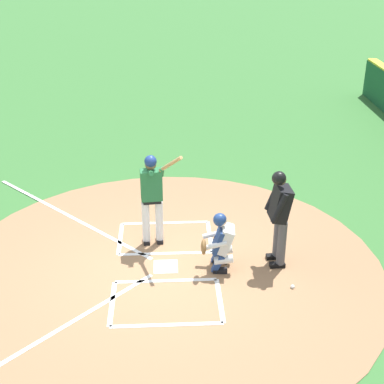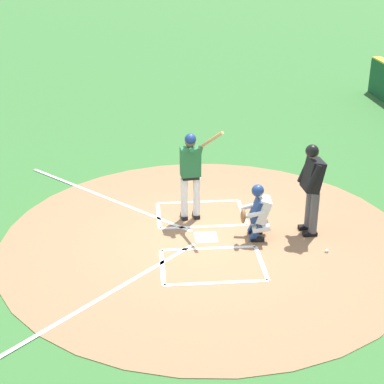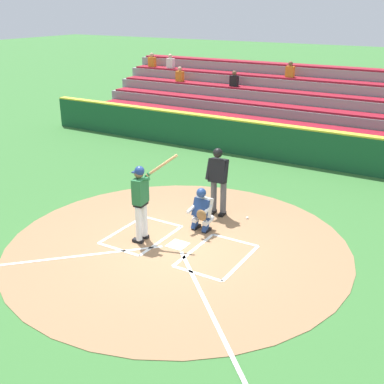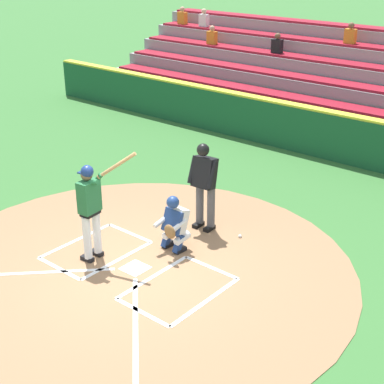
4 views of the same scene
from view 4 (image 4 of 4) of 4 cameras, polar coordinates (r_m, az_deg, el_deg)
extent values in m
plane|color=#387033|center=(10.74, -5.57, -7.48)|extent=(120.00, 120.00, 0.00)
cylinder|color=#99704C|center=(10.74, -5.57, -7.45)|extent=(8.00, 8.00, 0.01)
cube|color=white|center=(10.74, -5.57, -7.41)|extent=(0.44, 0.44, 0.01)
cube|color=white|center=(10.71, 1.88, -7.38)|extent=(1.20, 0.08, 0.01)
cube|color=white|center=(9.58, -4.91, -11.64)|extent=(1.20, 0.08, 0.01)
cube|color=white|center=(10.46, -3.81, -8.24)|extent=(0.08, 1.80, 0.01)
cube|color=white|center=(9.80, 1.40, -10.63)|extent=(0.08, 1.80, 0.01)
cube|color=white|center=(11.94, -6.10, -4.01)|extent=(1.20, 0.08, 0.01)
cube|color=white|center=(10.94, -12.87, -7.31)|extent=(1.20, 0.08, 0.01)
cube|color=white|center=(11.02, -7.24, -6.61)|extent=(0.08, 1.80, 0.01)
cube|color=white|center=(11.83, -11.26, -4.65)|extent=(0.08, 1.80, 0.01)
cube|color=white|center=(8.33, -5.52, -17.99)|extent=(3.73, 3.73, 0.01)
cylinder|color=white|center=(10.84, -10.21, -4.42)|extent=(0.15, 0.15, 0.84)
cube|color=black|center=(11.08, -10.19, -6.44)|extent=(0.27, 0.15, 0.09)
cylinder|color=white|center=(11.01, -9.28, -3.90)|extent=(0.15, 0.15, 0.84)
cube|color=black|center=(11.25, -9.28, -5.90)|extent=(0.27, 0.15, 0.09)
cube|color=black|center=(10.71, -9.91, -1.94)|extent=(0.25, 0.36, 0.10)
cube|color=#236638|center=(10.59, -10.03, -0.42)|extent=(0.28, 0.42, 0.60)
sphere|color=brown|center=(10.44, -10.27, 1.66)|extent=(0.21, 0.21, 0.21)
sphere|color=navy|center=(10.40, -10.21, 1.99)|extent=(0.23, 0.23, 0.23)
cube|color=navy|center=(10.49, -10.64, 1.93)|extent=(0.13, 0.18, 0.02)
cylinder|color=#236638|center=(10.43, -9.99, 0.89)|extent=(0.44, 0.13, 0.21)
cylinder|color=#236638|center=(10.57, -9.22, 1.26)|extent=(0.27, 0.12, 0.29)
cylinder|color=#AD7F4C|center=(10.32, -7.35, 2.61)|extent=(0.65, 0.43, 0.53)
cylinder|color=#AD7F4C|center=(10.51, -9.09, 1.48)|extent=(0.10, 0.10, 0.08)
cube|color=black|center=(11.20, -1.18, -5.70)|extent=(0.14, 0.27, 0.09)
cube|color=navy|center=(11.10, -1.33, -5.08)|extent=(0.14, 0.25, 0.37)
cylinder|color=silver|center=(11.12, -0.97, -4.54)|extent=(0.18, 0.37, 0.21)
cube|color=black|center=(11.40, -2.32, -5.15)|extent=(0.14, 0.27, 0.09)
cube|color=navy|center=(11.30, -2.47, -4.53)|extent=(0.14, 0.25, 0.37)
cylinder|color=silver|center=(11.32, -2.11, -4.01)|extent=(0.18, 0.37, 0.21)
cube|color=silver|center=(11.07, -1.53, -2.70)|extent=(0.43, 0.39, 0.52)
cube|color=navy|center=(11.00, -1.94, -2.88)|extent=(0.44, 0.25, 0.46)
sphere|color=beige|center=(10.87, -1.81, -1.07)|extent=(0.21, 0.21, 0.21)
sphere|color=navy|center=(10.85, -1.89, -1.01)|extent=(0.24, 0.24, 0.24)
cylinder|color=silver|center=(10.85, -1.43, -3.41)|extent=(0.12, 0.45, 0.20)
cylinder|color=silver|center=(11.11, -2.88, -2.75)|extent=(0.12, 0.45, 0.20)
ellipsoid|color=brown|center=(10.74, -2.19, -3.90)|extent=(0.29, 0.12, 0.28)
cylinder|color=#4C4C51|center=(11.83, 1.87, -1.48)|extent=(0.16, 0.16, 0.86)
cube|color=black|center=(12.00, 1.70, -3.57)|extent=(0.15, 0.29, 0.09)
cylinder|color=#4C4C51|center=(11.97, 0.77, -1.14)|extent=(0.16, 0.16, 0.86)
cube|color=black|center=(12.14, 0.62, -3.22)|extent=(0.15, 0.29, 0.09)
cube|color=black|center=(11.58, 1.23, 1.94)|extent=(0.46, 0.39, 0.66)
sphere|color=brown|center=(11.38, 1.14, 4.08)|extent=(0.22, 0.22, 0.22)
sphere|color=black|center=(11.36, 1.08, 4.15)|extent=(0.25, 0.25, 0.25)
cylinder|color=black|center=(11.38, 1.99, 1.69)|extent=(0.12, 0.29, 0.56)
cylinder|color=black|center=(11.64, 0.04, 2.22)|extent=(0.12, 0.29, 0.56)
sphere|color=white|center=(11.75, 4.71, -4.32)|extent=(0.07, 0.07, 0.07)
cube|color=#19512D|center=(16.14, 13.54, 5.31)|extent=(22.00, 0.36, 1.25)
cube|color=yellow|center=(15.96, 13.76, 7.54)|extent=(22.00, 0.32, 0.06)
cube|color=gray|center=(17.15, 14.98, 4.83)|extent=(20.00, 0.85, 0.45)
cube|color=maroon|center=(17.07, 15.08, 5.67)|extent=(19.60, 0.72, 0.08)
cube|color=gray|center=(17.83, 16.26, 6.16)|extent=(20.00, 0.85, 0.90)
cube|color=maroon|center=(17.70, 16.44, 7.67)|extent=(19.60, 0.72, 0.08)
cube|color=gray|center=(18.53, 17.44, 7.39)|extent=(20.00, 0.85, 1.35)
cube|color=maroon|center=(18.35, 17.71, 9.52)|extent=(19.60, 0.72, 0.08)
cube|color=orange|center=(20.33, 15.21, 14.48)|extent=(0.36, 0.22, 0.46)
sphere|color=brown|center=(20.28, 15.31, 15.43)|extent=(0.20, 0.20, 0.20)
cube|color=black|center=(20.70, 8.32, 13.93)|extent=(0.36, 0.22, 0.46)
sphere|color=brown|center=(20.65, 8.37, 14.86)|extent=(0.20, 0.20, 0.20)
cube|color=orange|center=(22.29, 1.97, 14.84)|extent=(0.36, 0.22, 0.46)
sphere|color=tan|center=(22.24, 1.98, 15.71)|extent=(0.20, 0.20, 0.20)
cube|color=white|center=(23.54, 1.17, 16.43)|extent=(0.36, 0.22, 0.46)
sphere|color=beige|center=(23.50, 1.18, 17.25)|extent=(0.20, 0.20, 0.20)
cube|color=orange|center=(24.24, -0.95, 16.64)|extent=(0.36, 0.22, 0.46)
sphere|color=tan|center=(24.20, -0.95, 17.44)|extent=(0.20, 0.20, 0.20)
camera|label=1|loc=(6.71, 59.85, 14.33)|focal=52.17mm
camera|label=2|loc=(6.27, 74.33, 6.36)|focal=54.76mm
camera|label=3|loc=(2.53, -110.79, -14.41)|focal=45.84mm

